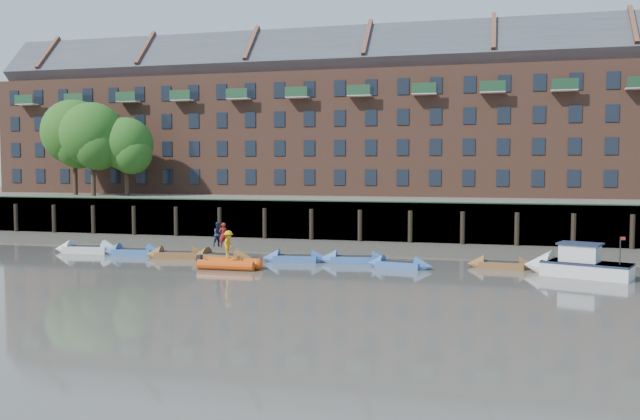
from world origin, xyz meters
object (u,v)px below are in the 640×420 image
(rowboat_6, at_px, (399,265))
(rowboat_2, at_px, (178,255))
(rowboat_3, at_px, (223,257))
(rowboat_5, at_px, (354,260))
(person_rower_b, at_px, (219,234))
(rowboat_1, at_px, (134,252))
(rowboat_7, at_px, (501,265))
(rowboat_0, at_px, (88,249))
(rowboat_4, at_px, (296,258))
(person_rower_a, at_px, (223,235))
(person_rib_crew, at_px, (229,244))
(rib_tender, at_px, (232,264))
(motor_launch, at_px, (569,265))

(rowboat_6, bearing_deg, rowboat_2, -172.53)
(rowboat_3, xyz_separation_m, rowboat_5, (8.37, 1.20, -0.00))
(rowboat_6, distance_m, person_rower_b, 11.87)
(rowboat_1, relative_size, rowboat_7, 1.08)
(rowboat_0, relative_size, rowboat_4, 1.14)
(rowboat_3, distance_m, person_rower_a, 1.45)
(rowboat_3, height_order, person_rower_b, person_rower_b)
(rowboat_2, bearing_deg, rowboat_3, -18.74)
(person_rower_a, bearing_deg, person_rib_crew, 76.09)
(rowboat_0, relative_size, rowboat_2, 1.12)
(rowboat_6, height_order, person_rower_a, person_rower_a)
(rowboat_0, height_order, rowboat_7, rowboat_0)
(rowboat_2, distance_m, person_rib_crew, 6.18)
(person_rower_b, bearing_deg, rowboat_2, 126.35)
(rowboat_1, height_order, rowboat_7, rowboat_1)
(rowboat_0, xyz_separation_m, rowboat_7, (28.02, -0.07, -0.04))
(person_rib_crew, bearing_deg, rowboat_7, -78.04)
(rowboat_1, height_order, rowboat_2, rowboat_2)
(rowboat_4, relative_size, rowboat_6, 1.05)
(rowboat_1, distance_m, person_rower_b, 6.82)
(rowboat_3, relative_size, rowboat_4, 1.05)
(rowboat_0, height_order, rowboat_5, rowboat_0)
(rowboat_5, distance_m, rowboat_7, 8.91)
(rowboat_1, distance_m, rowboat_7, 24.27)
(rowboat_0, relative_size, rib_tender, 1.31)
(rowboat_4, bearing_deg, rowboat_3, -177.67)
(rowboat_6, bearing_deg, rowboat_7, 23.85)
(rowboat_6, xyz_separation_m, rowboat_7, (5.89, 1.45, -0.00))
(rowboat_6, relative_size, person_rower_a, 2.61)
(rowboat_5, height_order, rowboat_7, rowboat_5)
(rib_tender, bearing_deg, person_rib_crew, -176.52)
(rowboat_0, bearing_deg, rowboat_7, -6.79)
(rowboat_7, bearing_deg, rowboat_6, -164.23)
(rowboat_1, height_order, rowboat_6, rowboat_1)
(rowboat_1, relative_size, person_rower_b, 2.72)
(rowboat_6, bearing_deg, person_rib_crew, -154.33)
(rowboat_2, height_order, person_rib_crew, person_rib_crew)
(rowboat_2, relative_size, motor_launch, 0.74)
(rowboat_1, bearing_deg, person_rib_crew, -30.32)
(rowboat_0, xyz_separation_m, person_rower_b, (10.36, -1.13, 1.43))
(rowboat_1, height_order, rowboat_3, rowboat_3)
(rib_tender, bearing_deg, person_rower_a, 121.62)
(rowboat_6, xyz_separation_m, motor_launch, (9.51, -0.36, 0.40))
(rowboat_5, xyz_separation_m, person_rower_b, (-8.75, -0.93, 1.45))
(rowboat_3, distance_m, rowboat_4, 4.71)
(rowboat_2, distance_m, rib_tender, 6.22)
(person_rower_b, bearing_deg, rowboat_5, -42.50)
(rib_tender, bearing_deg, rowboat_0, 161.13)
(rowboat_2, height_order, rowboat_5, rowboat_5)
(person_rower_a, bearing_deg, rowboat_6, 137.57)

